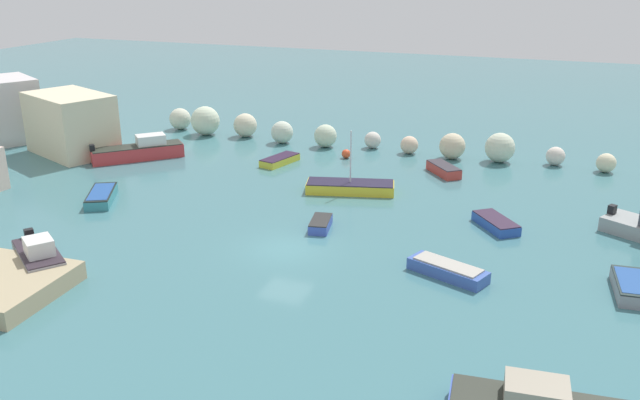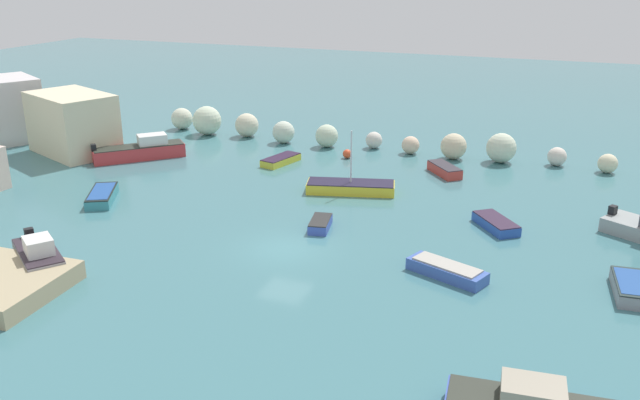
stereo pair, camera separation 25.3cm
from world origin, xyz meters
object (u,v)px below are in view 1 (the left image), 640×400
(moored_boat_11, at_px, (631,287))
(moored_boat_6, at_px, (448,270))
(moored_boat_10, at_px, (139,151))
(channel_buoy, at_px, (346,154))
(moored_boat_8, at_px, (39,258))
(moored_boat_0, at_px, (350,187))
(moored_boat_4, at_px, (444,169))
(moored_boat_3, at_px, (280,160))
(moored_boat_2, at_px, (101,196))
(moored_boat_7, at_px, (496,223))
(moored_boat_1, at_px, (321,224))

(moored_boat_11, bearing_deg, moored_boat_6, -87.11)
(moored_boat_10, distance_m, moored_boat_11, 35.76)
(channel_buoy, height_order, moored_boat_8, moored_boat_8)
(moored_boat_0, distance_m, moored_boat_4, 7.91)
(channel_buoy, relative_size, moored_boat_3, 0.20)
(moored_boat_0, height_order, moored_boat_3, moored_boat_0)
(moored_boat_0, xyz_separation_m, moored_boat_11, (16.47, -9.01, -0.02))
(moored_boat_6, bearing_deg, moored_boat_2, -166.05)
(channel_buoy, height_order, moored_boat_7, channel_buoy)
(channel_buoy, bearing_deg, moored_boat_8, -107.68)
(moored_boat_1, distance_m, moored_boat_3, 13.32)
(moored_boat_10, bearing_deg, moored_boat_7, -54.82)
(channel_buoy, height_order, moored_boat_11, channel_buoy)
(moored_boat_1, relative_size, moored_boat_6, 0.59)
(moored_boat_10, bearing_deg, channel_buoy, -23.49)
(moored_boat_4, relative_size, moored_boat_10, 0.52)
(channel_buoy, distance_m, moored_boat_4, 7.96)
(moored_boat_8, height_order, moored_boat_11, moored_boat_8)
(moored_boat_1, xyz_separation_m, moored_boat_3, (-7.43, 11.05, -0.01))
(moored_boat_8, bearing_deg, moored_boat_4, 91.93)
(moored_boat_0, distance_m, moored_boat_6, 13.13)
(channel_buoy, bearing_deg, moored_boat_1, -77.15)
(moored_boat_1, distance_m, moored_boat_6, 8.65)
(moored_boat_0, xyz_separation_m, moored_boat_6, (8.31, -10.17, -0.04))
(moored_boat_1, bearing_deg, moored_boat_10, -125.94)
(moored_boat_0, relative_size, moored_boat_8, 1.35)
(moored_boat_1, xyz_separation_m, moored_boat_4, (4.58, 12.77, 0.07))
(moored_boat_8, bearing_deg, moored_boat_3, 116.73)
(moored_boat_11, bearing_deg, moored_boat_4, -148.07)
(moored_boat_0, bearing_deg, moored_boat_2, 12.21)
(moored_boat_3, relative_size, moored_boat_7, 1.08)
(moored_boat_3, bearing_deg, moored_boat_7, -99.45)
(moored_boat_2, height_order, moored_boat_7, moored_boat_2)
(moored_boat_1, distance_m, moored_boat_11, 16.23)
(moored_boat_10, bearing_deg, moored_boat_1, -69.91)
(moored_boat_4, bearing_deg, moored_boat_7, 167.83)
(moored_boat_1, height_order, moored_boat_8, moored_boat_8)
(moored_boat_4, bearing_deg, moored_boat_10, 61.35)
(moored_boat_2, distance_m, moored_boat_8, 10.12)
(moored_boat_0, bearing_deg, moored_boat_3, -46.85)
(moored_boat_4, height_order, moored_boat_11, moored_boat_4)
(moored_boat_7, height_order, moored_boat_10, moored_boat_10)
(moored_boat_8, relative_size, moored_boat_10, 0.73)
(moored_boat_0, height_order, moored_boat_10, moored_boat_0)
(moored_boat_0, relative_size, moored_boat_3, 1.68)
(moored_boat_2, xyz_separation_m, moored_boat_6, (22.53, -2.96, -0.02))
(moored_boat_4, distance_m, moored_boat_8, 27.57)
(moored_boat_3, height_order, moored_boat_8, moored_boat_8)
(moored_boat_8, distance_m, moored_boat_10, 19.72)
(moored_boat_0, bearing_deg, moored_boat_7, 148.20)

